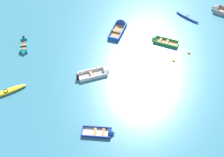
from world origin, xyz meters
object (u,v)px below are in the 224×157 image
object	(u,v)px
rowboat_grey_near_left	(222,11)
mooring_buoy_far_field	(174,61)
kayak_yellow_far_left	(6,92)
kayak_blue_far_right	(187,17)
rowboat_white_back_row_right	(100,72)
mooring_buoy_between_boats_right	(189,54)
rowboat_turquoise_back_row_center	(24,49)
rowboat_deep_blue_midfield_right	(105,133)
rowboat_green_cluster_inner	(159,40)
rowboat_blue_distant_center	(120,26)

from	to	relation	value
rowboat_grey_near_left	mooring_buoy_far_field	bearing A→B (deg)	-143.24
kayak_yellow_far_left	kayak_blue_far_right	bearing A→B (deg)	18.80
rowboat_white_back_row_right	mooring_buoy_between_boats_right	distance (m)	9.91
rowboat_turquoise_back_row_center	mooring_buoy_between_boats_right	size ratio (longest dim) A/B	8.87
rowboat_grey_near_left	rowboat_deep_blue_midfield_right	bearing A→B (deg)	-142.82
rowboat_grey_near_left	mooring_buoy_between_boats_right	bearing A→B (deg)	-139.24
rowboat_grey_near_left	kayak_blue_far_right	xyz separation A→B (m)	(-4.76, -0.18, -0.08)
kayak_yellow_far_left	mooring_buoy_between_boats_right	distance (m)	18.80
rowboat_deep_blue_midfield_right	rowboat_green_cluster_inner	distance (m)	13.24
rowboat_blue_distant_center	rowboat_white_back_row_right	xyz separation A→B (m)	(-3.92, -6.93, -0.03)
rowboat_white_back_row_right	kayak_yellow_far_left	bearing A→B (deg)	-177.33
rowboat_blue_distant_center	rowboat_deep_blue_midfield_right	bearing A→B (deg)	-109.65
rowboat_turquoise_back_row_center	rowboat_grey_near_left	distance (m)	24.55
rowboat_grey_near_left	kayak_yellow_far_left	xyz separation A→B (m)	(-26.16, -7.46, -0.06)
rowboat_deep_blue_midfield_right	rowboat_green_cluster_inner	bearing A→B (deg)	50.37
rowboat_grey_near_left	mooring_buoy_between_boats_right	xyz separation A→B (m)	(-7.39, -6.37, -0.24)
rowboat_blue_distant_center	rowboat_white_back_row_right	distance (m)	7.96
rowboat_grey_near_left	mooring_buoy_far_field	xyz separation A→B (m)	(-9.46, -7.07, -0.24)
rowboat_deep_blue_midfield_right	mooring_buoy_far_field	bearing A→B (deg)	37.63
rowboat_turquoise_back_row_center	kayak_blue_far_right	size ratio (longest dim) A/B	0.88
kayak_blue_far_right	mooring_buoy_far_field	xyz separation A→B (m)	(-4.70, -6.89, -0.16)
kayak_yellow_far_left	mooring_buoy_between_boats_right	size ratio (longest dim) A/B	11.79
rowboat_deep_blue_midfield_right	kayak_yellow_far_left	bearing A→B (deg)	141.09
rowboat_turquoise_back_row_center	rowboat_grey_near_left	xyz separation A→B (m)	(24.50, 1.65, 0.09)
rowboat_white_back_row_right	rowboat_grey_near_left	world-z (taller)	rowboat_grey_near_left
rowboat_deep_blue_midfield_right	rowboat_white_back_row_right	xyz separation A→B (m)	(0.98, 6.80, 0.04)
rowboat_grey_near_left	rowboat_blue_distant_center	bearing A→B (deg)	-179.47
kayak_blue_far_right	kayak_yellow_far_left	bearing A→B (deg)	-161.20
rowboat_green_cluster_inner	mooring_buoy_far_field	distance (m)	3.43
rowboat_grey_near_left	kayak_blue_far_right	distance (m)	4.76
mooring_buoy_between_boats_right	rowboat_deep_blue_midfield_right	bearing A→B (deg)	-145.46
kayak_blue_far_right	mooring_buoy_far_field	bearing A→B (deg)	-124.31
rowboat_grey_near_left	kayak_yellow_far_left	size ratio (longest dim) A/B	1.15
rowboat_grey_near_left	kayak_yellow_far_left	world-z (taller)	rowboat_grey_near_left
rowboat_blue_distant_center	mooring_buoy_far_field	world-z (taller)	rowboat_blue_distant_center
rowboat_deep_blue_midfield_right	kayak_yellow_far_left	xyz separation A→B (m)	(-7.91, 6.38, 0.04)
rowboat_deep_blue_midfield_right	rowboat_white_back_row_right	distance (m)	6.87
rowboat_deep_blue_midfield_right	rowboat_grey_near_left	size ratio (longest dim) A/B	0.65
rowboat_deep_blue_midfield_right	rowboat_turquoise_back_row_center	xyz separation A→B (m)	(-6.24, 12.20, 0.02)
rowboat_green_cluster_inner	rowboat_grey_near_left	size ratio (longest dim) A/B	0.69
rowboat_deep_blue_midfield_right	rowboat_blue_distant_center	bearing A→B (deg)	70.35
rowboat_deep_blue_midfield_right	mooring_buoy_between_boats_right	world-z (taller)	rowboat_deep_blue_midfield_right
rowboat_blue_distant_center	rowboat_deep_blue_midfield_right	xyz separation A→B (m)	(-4.90, -13.72, -0.08)
kayak_yellow_far_left	kayak_blue_far_right	size ratio (longest dim) A/B	1.17
rowboat_green_cluster_inner	mooring_buoy_between_boats_right	world-z (taller)	rowboat_green_cluster_inner
mooring_buoy_far_field	rowboat_blue_distant_center	bearing A→B (deg)	119.29
rowboat_green_cluster_inner	kayak_blue_far_right	size ratio (longest dim) A/B	0.94
rowboat_green_cluster_inner	rowboat_grey_near_left	distance (m)	10.47
rowboat_blue_distant_center	rowboat_grey_near_left	xyz separation A→B (m)	(13.35, 0.12, 0.03)
mooring_buoy_between_boats_right	mooring_buoy_far_field	world-z (taller)	mooring_buoy_far_field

